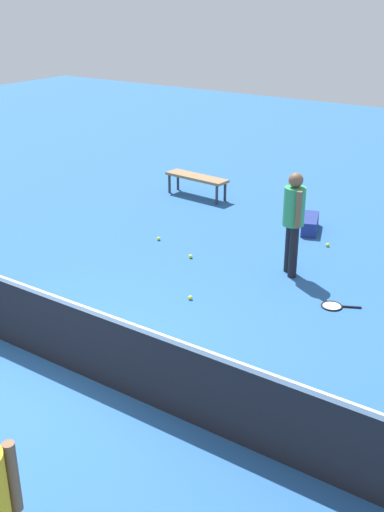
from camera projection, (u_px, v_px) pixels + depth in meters
The scene contains 10 objects.
ground_plane at pixel (63, 366), 7.75m from camera, with size 40.00×40.00×0.00m, color #265693.
court_net at pixel (59, 331), 7.55m from camera, with size 10.09×0.09×1.07m.
player_near_side at pixel (294, 215), 9.85m from camera, with size 0.48×0.48×1.70m.
tennis_racket_near_player at pixel (334, 306), 9.18m from camera, with size 0.60×0.42×0.03m.
tennis_ball_by_net at pixel (191, 256), 10.83m from camera, with size 0.07×0.07×0.07m, color #C6E033.
tennis_ball_midcourt at pixel (159, 239), 11.59m from camera, with size 0.07×0.07×0.07m, color #C6E033.
tennis_ball_baseline at pixel (190, 298), 9.39m from camera, with size 0.07×0.07×0.07m, color #C6E033.
tennis_ball_stray_left at pixel (328, 245), 11.31m from camera, with size 0.07×0.07×0.07m, color #C6E033.
courtside_bench at pixel (197, 179), 13.86m from camera, with size 1.53×0.51×0.48m.
equipment_bag at pixel (310, 223), 12.04m from camera, with size 0.54×0.85×0.28m.
Camera 1 is at (-5.04, 4.52, 4.31)m, focal length 44.03 mm.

